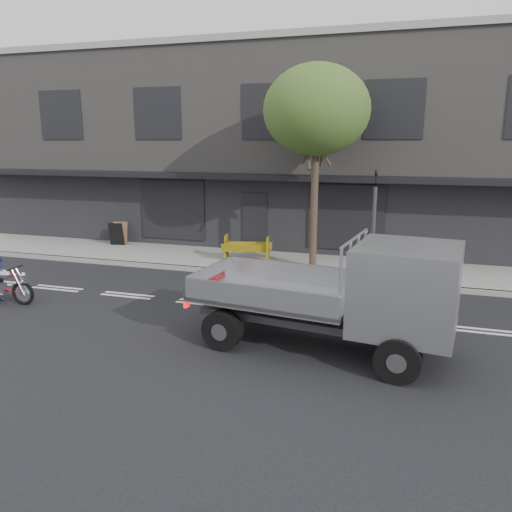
% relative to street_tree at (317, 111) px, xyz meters
% --- Properties ---
extents(ground, '(80.00, 80.00, 0.00)m').
position_rel_street_tree_xyz_m(ground, '(-2.20, -4.20, -5.28)').
color(ground, black).
rests_on(ground, ground).
extents(sidewalk, '(32.00, 3.20, 0.15)m').
position_rel_street_tree_xyz_m(sidewalk, '(-2.20, 0.50, -5.20)').
color(sidewalk, gray).
rests_on(sidewalk, ground).
extents(kerb, '(32.00, 0.20, 0.15)m').
position_rel_street_tree_xyz_m(kerb, '(-2.20, -1.10, -5.20)').
color(kerb, gray).
rests_on(kerb, ground).
extents(building_main, '(26.00, 10.00, 8.00)m').
position_rel_street_tree_xyz_m(building_main, '(-2.20, 7.10, -1.28)').
color(building_main, slate).
rests_on(building_main, ground).
extents(street_tree, '(3.40, 3.40, 6.74)m').
position_rel_street_tree_xyz_m(street_tree, '(0.00, 0.00, 0.00)').
color(street_tree, '#382B21').
rests_on(street_tree, ground).
extents(traffic_light_pole, '(0.12, 0.12, 3.50)m').
position_rel_street_tree_xyz_m(traffic_light_pole, '(2.00, -0.85, -3.63)').
color(traffic_light_pole, '#2D2D30').
rests_on(traffic_light_pole, ground).
extents(motorcycle, '(2.05, 0.59, 1.05)m').
position_rel_street_tree_xyz_m(motorcycle, '(-7.55, -5.78, -4.74)').
color(motorcycle, black).
rests_on(motorcycle, ground).
extents(flatbed_ute, '(5.63, 2.84, 2.50)m').
position_rel_street_tree_xyz_m(flatbed_ute, '(2.55, -6.38, -3.85)').
color(flatbed_ute, black).
rests_on(flatbed_ute, ground).
extents(construction_barrier, '(1.76, 0.97, 0.93)m').
position_rel_street_tree_xyz_m(construction_barrier, '(-2.45, 0.07, -4.66)').
color(construction_barrier, yellow).
rests_on(construction_barrier, sidewalk).
extents(sandwich_board, '(0.65, 0.49, 0.94)m').
position_rel_street_tree_xyz_m(sandwich_board, '(-8.40, 1.28, -4.66)').
color(sandwich_board, black).
rests_on(sandwich_board, sidewalk).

